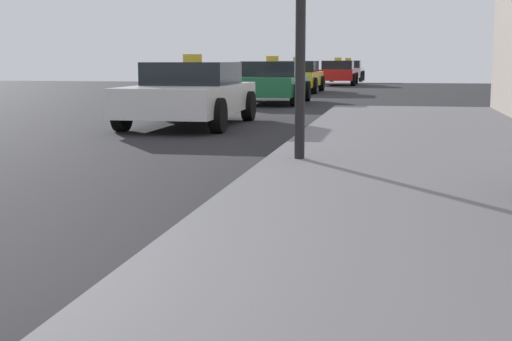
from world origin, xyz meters
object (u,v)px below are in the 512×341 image
at_px(car_white, 191,93).
at_px(car_green, 271,82).
at_px(car_red, 338,73).
at_px(car_silver, 348,71).
at_px(car_yellow, 297,76).

distance_m(car_white, car_green, 7.84).
distance_m(car_red, car_silver, 6.92).
bearing_deg(car_white, car_silver, -92.05).
height_order(car_white, car_red, same).
height_order(car_yellow, car_silver, same).
relative_size(car_green, car_silver, 1.00).
distance_m(car_green, car_red, 16.88).
bearing_deg(car_white, car_red, -92.41).
xyz_separation_m(car_red, car_silver, (0.09, 6.92, 0.00)).
bearing_deg(car_red, car_yellow, 84.06).
height_order(car_green, car_yellow, same).
relative_size(car_green, car_yellow, 0.95).
relative_size(car_white, car_yellow, 0.98).
distance_m(car_white, car_yellow, 15.61).
bearing_deg(car_silver, car_yellow, 86.30).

